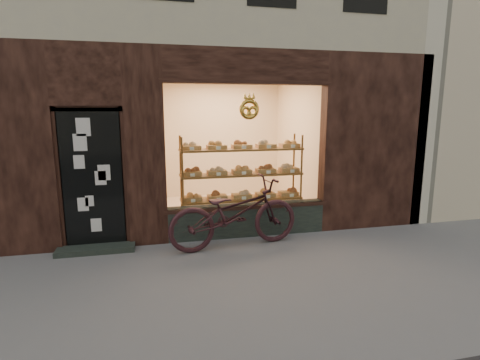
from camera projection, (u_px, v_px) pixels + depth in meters
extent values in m
plane|color=#5C5C5C|center=(254.00, 296.00, 4.38)|extent=(90.00, 90.00, 0.00)
cube|color=black|center=(247.00, 220.00, 6.46)|extent=(2.70, 0.25, 0.55)
cube|color=black|center=(93.00, 179.00, 5.70)|extent=(0.90, 0.04, 2.15)
cube|color=black|center=(96.00, 249.00, 5.74)|extent=(1.15, 0.35, 0.08)
torus|color=gold|center=(249.00, 109.00, 6.01)|extent=(0.33, 0.07, 0.33)
cube|color=brown|center=(242.00, 225.00, 6.91)|extent=(2.20, 0.45, 0.04)
cube|color=brown|center=(242.00, 199.00, 6.81)|extent=(2.20, 0.45, 0.03)
cube|color=brown|center=(242.00, 174.00, 6.73)|extent=(2.20, 0.45, 0.04)
cube|color=brown|center=(242.00, 149.00, 6.65)|extent=(2.20, 0.45, 0.04)
cylinder|color=brown|center=(183.00, 187.00, 6.33)|extent=(0.04, 0.04, 1.70)
cylinder|color=brown|center=(301.00, 182.00, 6.81)|extent=(0.04, 0.04, 1.70)
cylinder|color=brown|center=(181.00, 183.00, 6.71)|extent=(0.04, 0.04, 1.70)
cylinder|color=brown|center=(293.00, 178.00, 7.18)|extent=(0.04, 0.04, 1.70)
cube|color=olive|center=(192.00, 198.00, 6.60)|extent=(0.34, 0.24, 0.07)
sphere|color=#C78134|center=(192.00, 194.00, 6.59)|extent=(0.11, 0.11, 0.11)
cube|color=#E8EDCB|center=(193.00, 201.00, 6.43)|extent=(0.07, 0.01, 0.05)
cube|color=olive|center=(217.00, 197.00, 6.70)|extent=(0.34, 0.24, 0.07)
sphere|color=brown|center=(217.00, 192.00, 6.69)|extent=(0.11, 0.11, 0.11)
cube|color=#E8EDCB|center=(219.00, 199.00, 6.53)|extent=(0.07, 0.01, 0.05)
cube|color=olive|center=(242.00, 196.00, 6.80)|extent=(0.34, 0.24, 0.07)
sphere|color=tan|center=(242.00, 191.00, 6.79)|extent=(0.11, 0.11, 0.11)
cube|color=#E8EDCB|center=(244.00, 198.00, 6.63)|extent=(0.07, 0.01, 0.05)
cube|color=olive|center=(265.00, 194.00, 6.90)|extent=(0.34, 0.24, 0.07)
sphere|color=#C78134|center=(265.00, 190.00, 6.89)|extent=(0.11, 0.11, 0.11)
cube|color=#E8EDCB|center=(268.00, 197.00, 6.73)|extent=(0.07, 0.01, 0.05)
cube|color=olive|center=(288.00, 193.00, 7.00)|extent=(0.34, 0.24, 0.07)
sphere|color=brown|center=(288.00, 189.00, 6.99)|extent=(0.11, 0.11, 0.11)
cube|color=#E8EDCB|center=(292.00, 195.00, 6.83)|extent=(0.08, 0.01, 0.05)
cube|color=olive|center=(191.00, 173.00, 6.52)|extent=(0.34, 0.24, 0.07)
sphere|color=brown|center=(191.00, 168.00, 6.50)|extent=(0.11, 0.11, 0.11)
cube|color=#E8EDCB|center=(193.00, 175.00, 6.34)|extent=(0.07, 0.01, 0.06)
cube|color=olive|center=(217.00, 172.00, 6.62)|extent=(0.34, 0.24, 0.07)
sphere|color=tan|center=(217.00, 168.00, 6.60)|extent=(0.11, 0.11, 0.11)
cube|color=#E8EDCB|center=(219.00, 174.00, 6.44)|extent=(0.07, 0.01, 0.06)
cube|color=olive|center=(242.00, 171.00, 6.72)|extent=(0.34, 0.24, 0.07)
sphere|color=#C78134|center=(242.00, 167.00, 6.70)|extent=(0.11, 0.11, 0.11)
cube|color=#E8EDCB|center=(244.00, 173.00, 6.54)|extent=(0.07, 0.01, 0.06)
cube|color=olive|center=(266.00, 170.00, 6.82)|extent=(0.34, 0.24, 0.07)
sphere|color=brown|center=(266.00, 166.00, 6.80)|extent=(0.11, 0.11, 0.11)
cube|color=#E8EDCB|center=(269.00, 172.00, 6.64)|extent=(0.07, 0.01, 0.06)
cube|color=olive|center=(289.00, 170.00, 6.92)|extent=(0.34, 0.24, 0.07)
sphere|color=tan|center=(289.00, 165.00, 6.90)|extent=(0.11, 0.11, 0.11)
cube|color=#E8EDCB|center=(292.00, 171.00, 6.74)|extent=(0.08, 0.01, 0.06)
cube|color=olive|center=(191.00, 148.00, 6.44)|extent=(0.34, 0.24, 0.07)
sphere|color=tan|center=(191.00, 143.00, 6.42)|extent=(0.11, 0.11, 0.11)
cube|color=#E8EDCB|center=(192.00, 149.00, 6.26)|extent=(0.07, 0.01, 0.06)
cube|color=olive|center=(217.00, 147.00, 6.54)|extent=(0.34, 0.24, 0.07)
sphere|color=#C78134|center=(217.00, 142.00, 6.52)|extent=(0.11, 0.11, 0.11)
cube|color=#E8EDCB|center=(218.00, 148.00, 6.36)|extent=(0.07, 0.01, 0.06)
cube|color=olive|center=(242.00, 146.00, 6.64)|extent=(0.34, 0.24, 0.07)
sphere|color=brown|center=(242.00, 142.00, 6.62)|extent=(0.11, 0.11, 0.11)
cube|color=#E8EDCB|center=(244.00, 147.00, 6.46)|extent=(0.07, 0.01, 0.06)
cube|color=olive|center=(266.00, 146.00, 6.74)|extent=(0.34, 0.24, 0.07)
sphere|color=tan|center=(266.00, 141.00, 6.72)|extent=(0.11, 0.11, 0.11)
cube|color=#E8EDCB|center=(269.00, 147.00, 6.56)|extent=(0.07, 0.01, 0.06)
cube|color=olive|center=(289.00, 145.00, 6.84)|extent=(0.34, 0.24, 0.07)
sphere|color=#C78134|center=(290.00, 141.00, 6.82)|extent=(0.11, 0.11, 0.11)
cube|color=#E8EDCB|center=(293.00, 146.00, 6.66)|extent=(0.08, 0.01, 0.06)
imported|color=#30161B|center=(235.00, 213.00, 5.85)|extent=(2.18, 1.01, 1.11)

